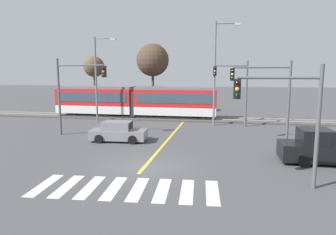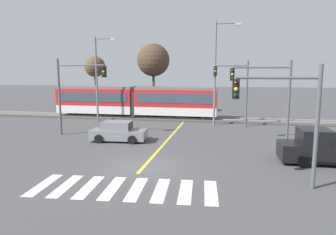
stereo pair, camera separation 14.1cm
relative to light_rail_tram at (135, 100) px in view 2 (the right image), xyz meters
The scene contains 24 objects.
ground_plane 18.44m from the light_rail_tram, 71.38° to the right, with size 200.00×200.00×0.00m, color #474749.
track_bed 6.17m from the light_rail_tram, ahead, with size 120.00×4.00×0.18m, color #4C4742.
rail_near 6.17m from the light_rail_tram, ahead, with size 120.00×0.08×0.10m, color #939399.
rail_far 6.17m from the light_rail_tram, ahead, with size 120.00×0.08×0.10m, color #939399.
light_rail_tram is the anchor object (origin of this frame).
crosswalk_stripe_0 21.14m from the light_rail_tram, 84.51° to the right, with size 0.56×2.80×0.01m, color silver.
crosswalk_stripe_1 21.19m from the light_rail_tram, 81.52° to the right, with size 0.56×2.80×0.01m, color silver.
crosswalk_stripe_2 21.29m from the light_rail_tram, 78.55° to the right, with size 0.56×2.80×0.01m, color silver.
crosswalk_stripe_3 21.45m from the light_rail_tram, 75.62° to the right, with size 0.56×2.80×0.01m, color silver.
crosswalk_stripe_4 21.67m from the light_rail_tram, 72.74° to the right, with size 0.56×2.80×0.01m, color silver.
crosswalk_stripe_5 21.94m from the light_rail_tram, 69.93° to the right, with size 0.56×2.80×0.01m, color silver.
crosswalk_stripe_6 22.26m from the light_rail_tram, 67.19° to the right, with size 0.56×2.80×0.01m, color silver.
crosswalk_stripe_7 22.63m from the light_rail_tram, 64.53° to the right, with size 0.56×2.80×0.01m, color silver.
lane_centre_line 12.04m from the light_rail_tram, 60.45° to the right, with size 0.20×16.65×0.01m, color gold.
sedan_crossing 11.97m from the light_rail_tram, 79.10° to the right, with size 4.30×2.13×1.52m.
pickup_truck 21.79m from the light_rail_tram, 42.97° to the right, with size 5.45×2.34×1.98m.
traffic_light_far_right 11.81m from the light_rail_tram, 17.73° to the right, with size 3.25×0.38×6.28m.
traffic_light_mid_left 10.67m from the light_rail_tram, 100.69° to the right, with size 4.25×0.38×6.32m.
traffic_light_mid_right 16.88m from the light_rail_tram, 38.30° to the right, with size 4.25×0.38×6.01m.
traffic_light_near_right 23.00m from the light_rail_tram, 56.03° to the right, with size 3.75×0.38×5.52m.
street_lamp_west 5.25m from the light_rail_tram, 135.34° to the right, with size 2.37×0.28×8.86m.
street_lamp_centre 10.50m from the light_rail_tram, 19.94° to the right, with size 2.41×0.28×9.95m.
bare_tree_far_west 10.14m from the light_rail_tram, 142.49° to the left, with size 2.80×2.80×7.40m.
bare_tree_west 6.10m from the light_rail_tram, 71.94° to the left, with size 4.02×4.02×8.74m.
Camera 2 is at (4.38, -15.47, 5.13)m, focal length 32.00 mm.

